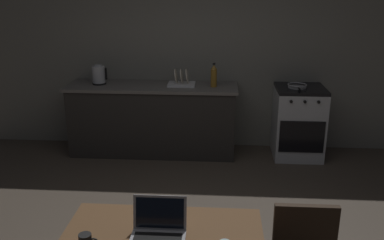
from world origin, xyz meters
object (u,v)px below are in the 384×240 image
stove_oven (298,122)px  dish_rack (182,82)px  electric_kettle (99,75)px  bottle (214,76)px  frying_pan (297,86)px  laptop (158,232)px

stove_oven → dish_rack: (-1.49, 0.00, 0.50)m
dish_rack → electric_kettle: bearing=180.0°
electric_kettle → dish_rack: 1.06m
bottle → dish_rack: bearing=173.0°
frying_pan → laptop: bearing=-113.1°
stove_oven → electric_kettle: 2.61m
laptop → stove_oven: bearing=72.4°
electric_kettle → frying_pan: size_ratio=0.60×
electric_kettle → frying_pan: electric_kettle is taller
stove_oven → dish_rack: dish_rack is taller
bottle → frying_pan: size_ratio=0.73×
electric_kettle → bottle: size_ratio=0.83×
dish_rack → laptop: bearing=-87.4°
stove_oven → bottle: size_ratio=3.03×
stove_oven → laptop: laptop is taller
laptop → dish_rack: size_ratio=0.94×
stove_oven → electric_kettle: size_ratio=3.66×
frying_pan → dish_rack: (-1.43, 0.03, 0.02)m
stove_oven → frying_pan: bearing=-152.2°
stove_oven → frying_pan: frying_pan is taller
laptop → dish_rack: dish_rack is taller
laptop → electric_kettle: 3.30m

